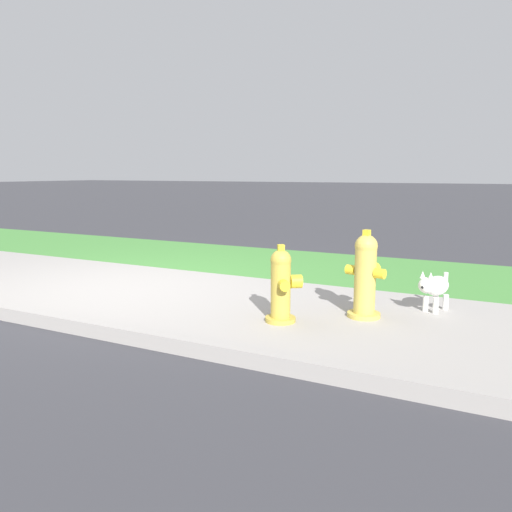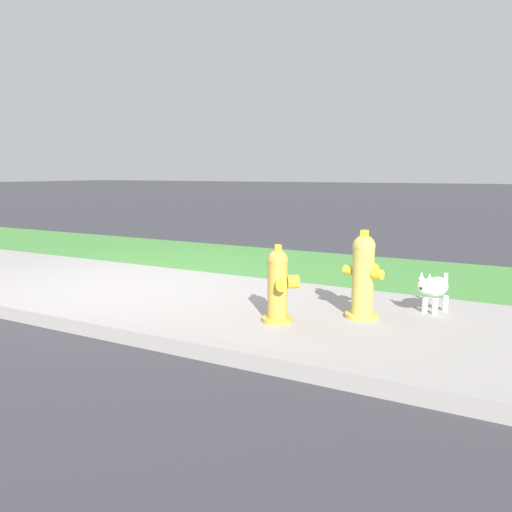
# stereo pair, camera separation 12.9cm
# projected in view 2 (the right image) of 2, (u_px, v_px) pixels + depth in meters

# --- Properties ---
(ground_plane) EXTENTS (120.00, 120.00, 0.00)m
(ground_plane) POSITION_uv_depth(u_px,v_px,m) (122.00, 289.00, 5.69)
(ground_plane) COLOR #38383D
(sidewalk_pavement) EXTENTS (18.00, 2.48, 0.01)m
(sidewalk_pavement) POSITION_uv_depth(u_px,v_px,m) (122.00, 289.00, 5.68)
(sidewalk_pavement) COLOR #9E9993
(sidewalk_pavement) RESTS_ON ground
(grass_verge) EXTENTS (18.00, 2.32, 0.01)m
(grass_verge) POSITION_uv_depth(u_px,v_px,m) (230.00, 258.00, 7.77)
(grass_verge) COLOR #47893D
(grass_verge) RESTS_ON ground
(street_curb) EXTENTS (18.00, 0.16, 0.12)m
(street_curb) POSITION_uv_depth(u_px,v_px,m) (20.00, 313.00, 4.53)
(street_curb) COLOR #9E9993
(street_curb) RESTS_ON ground
(fire_hydrant_far_end) EXTENTS (0.33, 0.34, 0.70)m
(fire_hydrant_far_end) POSITION_uv_depth(u_px,v_px,m) (278.00, 286.00, 4.37)
(fire_hydrant_far_end) COLOR gold
(fire_hydrant_far_end) RESTS_ON ground
(fire_hydrant_near_corner) EXTENTS (0.38, 0.35, 0.81)m
(fire_hydrant_near_corner) POSITION_uv_depth(u_px,v_px,m) (363.00, 276.00, 4.49)
(fire_hydrant_near_corner) COLOR gold
(fire_hydrant_near_corner) RESTS_ON ground
(small_white_dog) EXTENTS (0.29, 0.44, 0.42)m
(small_white_dog) POSITION_uv_depth(u_px,v_px,m) (434.00, 288.00, 4.67)
(small_white_dog) COLOR white
(small_white_dog) RESTS_ON ground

